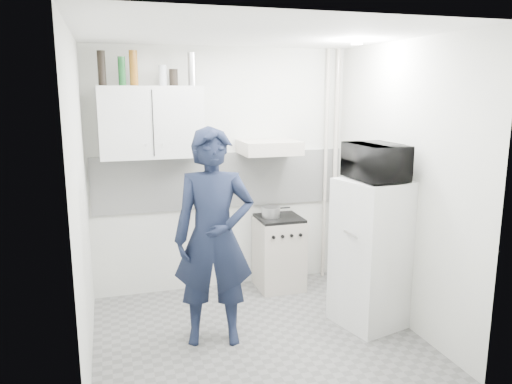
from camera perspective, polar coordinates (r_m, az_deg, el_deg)
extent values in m
plane|color=#575654|center=(4.66, -0.03, -16.03)|extent=(2.80, 2.80, 0.00)
plane|color=white|center=(4.15, -0.04, 17.65)|extent=(2.80, 2.80, 0.00)
plane|color=silver|center=(5.41, -3.87, 2.41)|extent=(2.80, 0.00, 2.80)
plane|color=silver|center=(4.05, -19.36, -1.37)|extent=(0.00, 2.60, 2.60)
plane|color=silver|center=(4.80, 16.16, 0.80)|extent=(0.00, 2.60, 2.60)
imported|color=black|center=(4.25, -4.83, -5.24)|extent=(0.76, 0.58, 1.87)
cube|color=#BFB5A6|center=(5.55, 2.63, -7.03)|extent=(0.49, 0.49, 0.78)
cube|color=silver|center=(4.75, 13.09, -6.81)|extent=(0.69, 0.69, 1.37)
cube|color=black|center=(5.43, 2.67, -3.00)|extent=(0.47, 0.47, 0.03)
cylinder|color=silver|center=(5.41, 1.72, -2.28)|extent=(0.20, 0.20, 0.11)
imported|color=black|center=(4.56, 13.58, 3.36)|extent=(0.60, 0.42, 0.32)
cylinder|color=black|center=(5.03, -17.22, 13.37)|extent=(0.07, 0.07, 0.32)
cylinder|color=#144C1E|center=(5.03, -15.08, 13.19)|extent=(0.07, 0.07, 0.27)
cylinder|color=brown|center=(5.04, -13.81, 13.59)|extent=(0.08, 0.08, 0.33)
cylinder|color=#B2B7BC|center=(5.06, -10.61, 12.96)|extent=(0.08, 0.08, 0.20)
cylinder|color=black|center=(5.07, -9.40, 12.80)|extent=(0.08, 0.08, 0.16)
cylinder|color=silver|center=(5.10, -7.35, 13.73)|extent=(0.08, 0.08, 0.32)
cube|color=silver|center=(5.06, -11.88, 7.83)|extent=(1.00, 0.35, 0.70)
cube|color=#BFB5A6|center=(5.25, 1.52, 5.14)|extent=(0.60, 0.50, 0.14)
cube|color=white|center=(5.41, -3.81, 1.34)|extent=(2.74, 0.03, 0.60)
cylinder|color=#BFB5A6|center=(5.76, 9.03, 2.87)|extent=(0.05, 0.05, 2.60)
cylinder|color=#BFB5A6|center=(5.71, 7.95, 2.82)|extent=(0.04, 0.04, 2.60)
cylinder|color=white|center=(4.71, 11.44, 16.35)|extent=(0.10, 0.10, 0.02)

